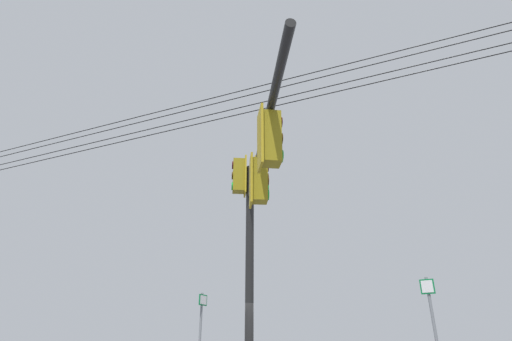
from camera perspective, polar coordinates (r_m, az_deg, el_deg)
signal_mast_assembly at (r=8.92m, az=-0.22°, el=-4.66°), size 6.21×1.27×6.20m
route_sign_primary at (r=12.46m, az=-7.88°, el=-22.42°), size 0.30×0.26×3.07m
route_sign_secondary at (r=10.59m, az=23.98°, el=-20.44°), size 0.23×0.26×3.10m
overhead_wire_span at (r=12.24m, az=-6.76°, el=8.43°), size 16.88×24.95×1.32m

